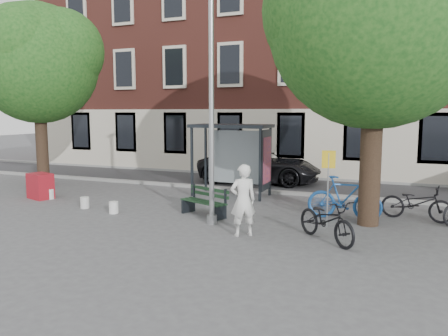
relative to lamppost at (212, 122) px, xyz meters
name	(u,v)px	position (x,y,z in m)	size (l,w,h in m)	color
ground	(212,223)	(0.00, 0.00, -2.78)	(90.00, 90.00, 0.00)	#4C4C4F
road	(279,185)	(0.00, 7.00, -2.78)	(40.00, 4.00, 0.01)	#28282B
curb_near	(265,191)	(0.00, 5.00, -2.72)	(40.00, 0.25, 0.12)	gray
curb_far	(290,177)	(0.00, 9.00, -2.72)	(40.00, 0.25, 0.12)	gray
building_row	(311,37)	(0.00, 13.00, 4.22)	(30.00, 8.00, 14.00)	brown
lamppost	(212,122)	(0.00, 0.00, 0.00)	(0.28, 0.35, 6.11)	#9EA0A3
tree_right	(377,11)	(4.01, 1.38, 2.83)	(5.76, 5.60, 8.20)	black
tree_left	(35,58)	(-8.99, 2.88, 2.43)	(5.18, 4.86, 7.40)	black
bus_shelter	(242,144)	(-0.61, 4.11, -0.87)	(2.85, 1.45, 2.62)	#1E2328
painter	(243,200)	(1.20, -0.80, -1.89)	(0.65, 0.43, 1.79)	white
bench	(205,203)	(-0.57, 0.77, -2.41)	(1.66, 1.06, 0.82)	#1E2328
bike_a	(417,203)	(5.22, 2.54, -2.28)	(0.67, 1.93, 1.01)	black
bike_b	(344,198)	(3.31, 1.85, -2.16)	(0.59, 2.08, 1.25)	#1A4C93
bike_c	(326,220)	(3.19, -0.50, -2.26)	(0.69, 1.98, 1.04)	black
car_dark	(260,166)	(-0.97, 7.32, -2.05)	(2.43, 5.26, 1.46)	black
red_stand	(40,186)	(-7.07, 0.90, -2.33)	(0.90, 0.60, 0.90)	maroon
bucket_a	(50,194)	(-6.70, 0.96, -2.60)	(0.28, 0.28, 0.36)	silver
bucket_b	(85,203)	(-4.55, 0.23, -2.60)	(0.28, 0.28, 0.36)	silver
bucket_c	(114,207)	(-3.26, -0.02, -2.60)	(0.28, 0.28, 0.36)	white
notice_sign	(328,171)	(3.00, 0.81, -1.26)	(0.35, 0.09, 2.06)	#9EA0A3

